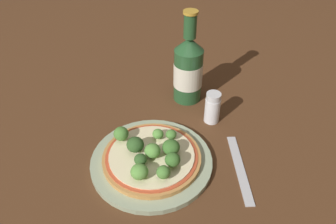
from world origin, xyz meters
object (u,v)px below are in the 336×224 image
pepper_shaker (212,108)px  fork (240,168)px  pizza (152,157)px  beer_bottle (188,69)px

pepper_shaker → fork: (0.04, -0.15, -0.04)m
pizza → fork: pizza is taller
beer_bottle → fork: size_ratio=1.27×
beer_bottle → fork: bearing=-68.8°
pizza → pepper_shaker: pepper_shaker is taller
pepper_shaker → fork: bearing=-74.7°
pepper_shaker → beer_bottle: bearing=120.0°
fork → pepper_shaker: bearing=13.2°
pizza → pepper_shaker: size_ratio=2.58×
beer_bottle → pepper_shaker: bearing=-60.0°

